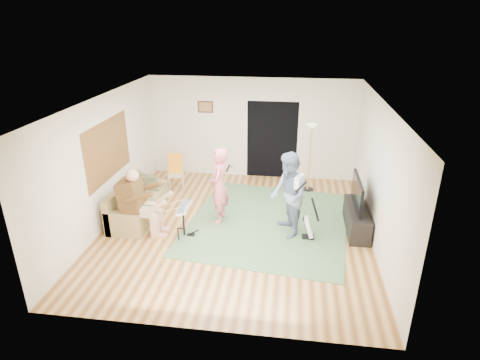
{
  "coord_description": "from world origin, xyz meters",
  "views": [
    {
      "loc": [
        1.09,
        -7.37,
        4.21
      ],
      "look_at": [
        0.05,
        0.3,
        0.98
      ],
      "focal_mm": 30.0,
      "sensor_mm": 36.0,
      "label": 1
    }
  ],
  "objects_px": {
    "drum_kit": "(184,223)",
    "dining_chair": "(176,177)",
    "guitarist": "(288,195)",
    "torchiere_lamp": "(310,146)",
    "singer": "(219,186)",
    "tv_cabinet": "(356,219)",
    "television": "(357,193)",
    "sofa": "(135,207)",
    "guitar_spare": "(309,227)"
  },
  "relations": [
    {
      "from": "drum_kit",
      "to": "dining_chair",
      "type": "xyz_separation_m",
      "value": [
        -0.8,
        2.25,
        0.03
      ]
    },
    {
      "from": "guitarist",
      "to": "torchiere_lamp",
      "type": "relative_size",
      "value": 1.01
    },
    {
      "from": "singer",
      "to": "tv_cabinet",
      "type": "distance_m",
      "value": 2.96
    },
    {
      "from": "singer",
      "to": "television",
      "type": "height_order",
      "value": "singer"
    },
    {
      "from": "sofa",
      "to": "tv_cabinet",
      "type": "relative_size",
      "value": 1.33
    },
    {
      "from": "sofa",
      "to": "television",
      "type": "bearing_deg",
      "value": 0.84
    },
    {
      "from": "drum_kit",
      "to": "guitar_spare",
      "type": "relative_size",
      "value": 0.76
    },
    {
      "from": "television",
      "to": "drum_kit",
      "type": "bearing_deg",
      "value": -168.23
    },
    {
      "from": "dining_chair",
      "to": "tv_cabinet",
      "type": "distance_m",
      "value": 4.56
    },
    {
      "from": "sofa",
      "to": "dining_chair",
      "type": "xyz_separation_m",
      "value": [
        0.48,
        1.6,
        0.08
      ]
    },
    {
      "from": "sofa",
      "to": "dining_chair",
      "type": "height_order",
      "value": "dining_chair"
    },
    {
      "from": "sofa",
      "to": "drum_kit",
      "type": "relative_size",
      "value": 2.75
    },
    {
      "from": "guitarist",
      "to": "tv_cabinet",
      "type": "xyz_separation_m",
      "value": [
        1.43,
        0.37,
        -0.62
      ]
    },
    {
      "from": "sofa",
      "to": "guitar_spare",
      "type": "distance_m",
      "value": 3.82
    },
    {
      "from": "guitar_spare",
      "to": "dining_chair",
      "type": "bearing_deg",
      "value": 148.8
    },
    {
      "from": "drum_kit",
      "to": "torchiere_lamp",
      "type": "bearing_deg",
      "value": 46.3
    },
    {
      "from": "guitar_spare",
      "to": "television",
      "type": "distance_m",
      "value": 1.21
    },
    {
      "from": "dining_chair",
      "to": "television",
      "type": "relative_size",
      "value": 0.77
    },
    {
      "from": "sofa",
      "to": "drum_kit",
      "type": "distance_m",
      "value": 1.44
    },
    {
      "from": "singer",
      "to": "dining_chair",
      "type": "relative_size",
      "value": 1.79
    },
    {
      "from": "sofa",
      "to": "drum_kit",
      "type": "xyz_separation_m",
      "value": [
        1.28,
        -0.65,
        0.04
      ]
    },
    {
      "from": "tv_cabinet",
      "to": "guitar_spare",
      "type": "bearing_deg",
      "value": -154.14
    },
    {
      "from": "tv_cabinet",
      "to": "singer",
      "type": "bearing_deg",
      "value": 179.71
    },
    {
      "from": "dining_chair",
      "to": "drum_kit",
      "type": "bearing_deg",
      "value": -86.31
    },
    {
      "from": "guitarist",
      "to": "guitar_spare",
      "type": "height_order",
      "value": "guitarist"
    },
    {
      "from": "drum_kit",
      "to": "torchiere_lamp",
      "type": "xyz_separation_m",
      "value": [
        2.54,
        2.66,
        0.89
      ]
    },
    {
      "from": "guitarist",
      "to": "television",
      "type": "height_order",
      "value": "guitarist"
    },
    {
      "from": "drum_kit",
      "to": "guitarist",
      "type": "xyz_separation_m",
      "value": [
        2.07,
        0.35,
        0.58
      ]
    },
    {
      "from": "torchiere_lamp",
      "to": "singer",
      "type": "bearing_deg",
      "value": -135.26
    },
    {
      "from": "sofa",
      "to": "torchiere_lamp",
      "type": "relative_size",
      "value": 1.08
    },
    {
      "from": "drum_kit",
      "to": "dining_chair",
      "type": "bearing_deg",
      "value": 109.55
    },
    {
      "from": "television",
      "to": "guitar_spare",
      "type": "bearing_deg",
      "value": -152.95
    },
    {
      "from": "singer",
      "to": "guitarist",
      "type": "height_order",
      "value": "guitarist"
    },
    {
      "from": "dining_chair",
      "to": "guitarist",
      "type": "bearing_deg",
      "value": -49.45
    },
    {
      "from": "sofa",
      "to": "guitar_spare",
      "type": "height_order",
      "value": "guitar_spare"
    },
    {
      "from": "dining_chair",
      "to": "singer",
      "type": "bearing_deg",
      "value": -63.19
    },
    {
      "from": "drum_kit",
      "to": "tv_cabinet",
      "type": "distance_m",
      "value": 3.57
    },
    {
      "from": "guitarist",
      "to": "dining_chair",
      "type": "bearing_deg",
      "value": -141.1
    },
    {
      "from": "drum_kit",
      "to": "torchiere_lamp",
      "type": "height_order",
      "value": "torchiere_lamp"
    },
    {
      "from": "guitar_spare",
      "to": "singer",
      "type": "bearing_deg",
      "value": 165.61
    },
    {
      "from": "torchiere_lamp",
      "to": "television",
      "type": "bearing_deg",
      "value": -64.81
    },
    {
      "from": "guitar_spare",
      "to": "dining_chair",
      "type": "height_order",
      "value": "dining_chair"
    },
    {
      "from": "sofa",
      "to": "television",
      "type": "xyz_separation_m",
      "value": [
        4.73,
        0.07,
        0.6
      ]
    },
    {
      "from": "singer",
      "to": "sofa",
      "type": "bearing_deg",
      "value": -90.99
    },
    {
      "from": "drum_kit",
      "to": "singer",
      "type": "bearing_deg",
      "value": 50.82
    },
    {
      "from": "sofa",
      "to": "singer",
      "type": "height_order",
      "value": "singer"
    },
    {
      "from": "singer",
      "to": "tv_cabinet",
      "type": "relative_size",
      "value": 1.18
    },
    {
      "from": "guitar_spare",
      "to": "torchiere_lamp",
      "type": "bearing_deg",
      "value": 89.45
    },
    {
      "from": "torchiere_lamp",
      "to": "tv_cabinet",
      "type": "height_order",
      "value": "torchiere_lamp"
    },
    {
      "from": "guitarist",
      "to": "tv_cabinet",
      "type": "height_order",
      "value": "guitarist"
    }
  ]
}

